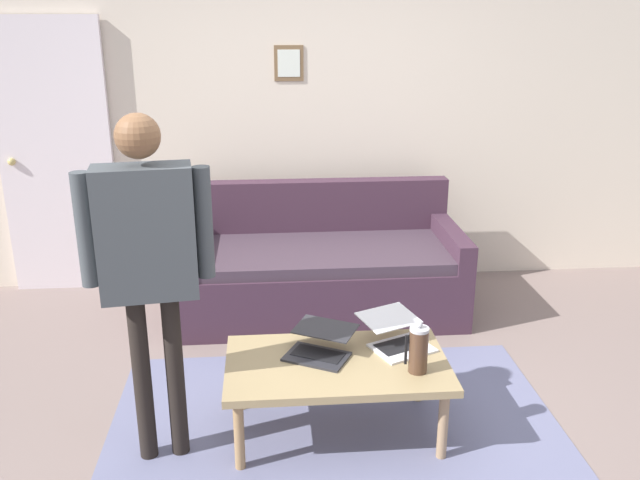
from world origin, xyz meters
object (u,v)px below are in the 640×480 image
coffee_table (337,369)px  laptop_left (320,347)px  french_press (418,349)px  couch (321,270)px  person_standing (148,249)px  interior_door (56,159)px  laptop_center (397,337)px

coffee_table → laptop_left: laptop_left is taller
laptop_left → french_press: size_ratio=1.61×
couch → person_standing: 2.02m
person_standing → coffee_table: bearing=-172.5°
interior_door → person_standing: interior_door is taller
interior_door → person_standing: bearing=114.7°
french_press → interior_door: bearing=-44.6°
coffee_table → interior_door: bearing=-48.2°
coffee_table → laptop_center: laptop_center is taller
interior_door → person_standing: size_ratio=1.23×
interior_door → french_press: (-2.26, 2.23, -0.50)m
couch → french_press: (-0.33, 1.66, 0.22)m
laptop_center → person_standing: bearing=12.1°
couch → person_standing: size_ratio=1.18×
couch → laptop_left: size_ratio=4.64×
couch → person_standing: (0.91, 1.64, 0.77)m
french_press → person_standing: 1.35m
laptop_center → laptop_left: bearing=8.6°
interior_door → laptop_center: size_ratio=4.56×
coffee_table → french_press: (-0.38, 0.13, 0.16)m
laptop_center → person_standing: person_standing is taller
interior_door → french_press: 3.21m
laptop_left → couch: bearing=-95.0°
laptop_center → person_standing: (1.19, 0.26, 0.61)m
person_standing → laptop_center: bearing=-167.9°
interior_door → couch: (-1.93, 0.57, -0.72)m
laptop_left → person_standing: (0.78, 0.19, 0.62)m
coffee_table → laptop_left: (0.08, -0.08, 0.09)m
laptop_left → french_press: bearing=155.3°
interior_door → laptop_left: (-1.80, 2.02, -0.57)m
laptop_left → laptop_center: size_ratio=0.94×
coffee_table → laptop_left: size_ratio=2.63×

